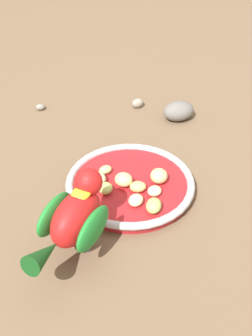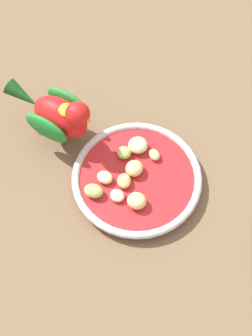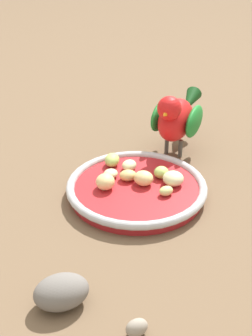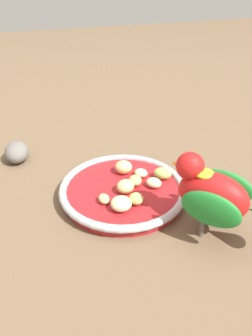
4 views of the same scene
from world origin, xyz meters
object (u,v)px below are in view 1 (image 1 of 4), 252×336
at_px(apple_piece_4, 105,188).
at_px(apple_piece_1, 96,179).
at_px(apple_piece_2, 136,200).
at_px(apple_piece_3, 154,206).
at_px(pebble_0, 138,103).
at_px(apple_piece_0, 123,179).
at_px(parrot, 75,217).
at_px(apple_piece_7, 155,191).
at_px(feeding_bowl, 131,186).
at_px(apple_piece_6, 105,170).
at_px(rock_large, 178,111).
at_px(pebble_1, 40,107).
at_px(apple_piece_5, 138,187).
at_px(apple_piece_8, 159,176).

bearing_deg(apple_piece_4, apple_piece_1, -80.20).
bearing_deg(apple_piece_2, apple_piece_3, 125.06).
bearing_deg(pebble_0, apple_piece_2, 62.18).
xyz_separation_m(apple_piece_0, parrot, (0.13, 0.10, 0.05)).
bearing_deg(apple_piece_7, apple_piece_0, -52.77).
bearing_deg(apple_piece_3, apple_piece_7, -121.01).
xyz_separation_m(feeding_bowl, apple_piece_7, (-0.02, 0.04, 0.01)).
relative_size(apple_piece_6, rock_large, 0.35).
relative_size(apple_piece_6, pebble_1, 1.17).
bearing_deg(apple_piece_1, feeding_bowl, 153.81).
bearing_deg(apple_piece_1, apple_piece_2, 116.76).
relative_size(apple_piece_3, pebble_1, 1.62).
height_order(apple_piece_2, apple_piece_6, apple_piece_2).
bearing_deg(apple_piece_0, rock_large, -142.48).
bearing_deg(apple_piece_3, parrot, 5.33).
relative_size(apple_piece_3, apple_piece_5, 1.15).
xyz_separation_m(apple_piece_2, pebble_1, (0.04, -0.41, -0.02)).
relative_size(apple_piece_6, parrot, 0.15).
relative_size(apple_piece_7, parrot, 0.16).
distance_m(apple_piece_3, apple_piece_4, 0.10).
relative_size(apple_piece_0, apple_piece_2, 1.13).
bearing_deg(apple_piece_3, apple_piece_4, -55.05).
bearing_deg(apple_piece_1, apple_piece_4, 99.80).
distance_m(apple_piece_1, pebble_1, 0.33).
xyz_separation_m(apple_piece_1, apple_piece_8, (-0.11, 0.04, 0.00)).
bearing_deg(apple_piece_7, apple_piece_3, 58.99).
bearing_deg(apple_piece_0, apple_piece_7, 127.23).
distance_m(pebble_0, pebble_1, 0.23).
distance_m(apple_piece_3, apple_piece_5, 0.06).
xyz_separation_m(apple_piece_4, apple_piece_6, (-0.02, -0.05, -0.00)).
bearing_deg(apple_piece_5, pebble_0, -117.27).
xyz_separation_m(feeding_bowl, pebble_1, (0.06, -0.36, -0.01)).
distance_m(feeding_bowl, apple_piece_2, 0.06).
bearing_deg(rock_large, apple_piece_3, 51.31).
height_order(apple_piece_4, apple_piece_6, apple_piece_4).
distance_m(apple_piece_4, apple_piece_7, 0.09).
bearing_deg(feeding_bowl, parrot, 33.27).
xyz_separation_m(apple_piece_7, parrot, (0.17, 0.05, 0.05)).
distance_m(apple_piece_0, rock_large, 0.28).
distance_m(apple_piece_1, apple_piece_8, 0.12).
xyz_separation_m(feeding_bowl, pebble_0, (-0.15, -0.27, -0.00)).
relative_size(apple_piece_1, apple_piece_7, 1.36).
bearing_deg(apple_piece_3, apple_piece_5, -89.67).
height_order(apple_piece_4, apple_piece_5, apple_piece_4).
distance_m(feeding_bowl, pebble_0, 0.31).
height_order(apple_piece_4, apple_piece_7, apple_piece_4).
bearing_deg(apple_piece_8, apple_piece_6, -40.16).
relative_size(apple_piece_2, apple_piece_8, 0.87).
relative_size(apple_piece_0, apple_piece_4, 1.28).
distance_m(apple_piece_1, parrot, 0.16).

